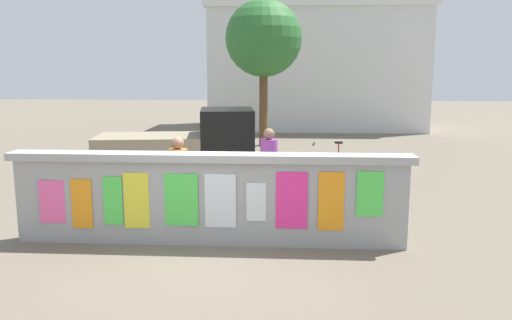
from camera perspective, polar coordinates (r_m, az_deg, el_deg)
ground at (r=16.30m, az=-0.82°, el=0.15°), size 60.00×60.00×0.00m
poster_wall at (r=8.36m, az=-5.13°, el=-4.09°), size 6.39×0.42×1.47m
auto_rickshaw_truck at (r=12.32m, az=-7.76°, el=1.10°), size 3.77×1.97×1.85m
motorcycle at (r=11.58m, az=9.85°, el=-1.73°), size 1.90×0.56×0.87m
bicycle_near at (r=9.38m, az=6.98°, el=-5.03°), size 1.71×0.44×0.95m
bicycle_far at (r=13.46m, az=8.28°, el=-0.48°), size 1.70×0.44×0.95m
person_walking at (r=10.36m, az=1.41°, el=-0.01°), size 0.48×0.48×1.62m
person_bystander at (r=9.22m, az=-8.45°, el=-1.37°), size 0.48×0.48×1.62m
tree_roadside at (r=18.92m, az=0.83°, el=13.03°), size 2.71×2.71×5.18m
building_background at (r=25.02m, az=6.56°, el=10.29°), size 9.89×4.88×5.85m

